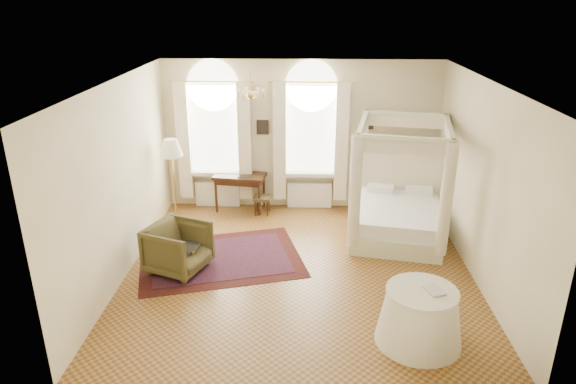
% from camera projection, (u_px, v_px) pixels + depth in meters
% --- Properties ---
extents(ground, '(6.00, 6.00, 0.00)m').
position_uv_depth(ground, '(299.00, 271.00, 9.07)').
color(ground, olive).
rests_on(ground, ground).
extents(room_walls, '(6.00, 6.00, 6.00)m').
position_uv_depth(room_walls, '(300.00, 164.00, 8.35)').
color(room_walls, '#FEEBC1').
rests_on(room_walls, ground).
extents(window_left, '(1.62, 0.27, 3.29)m').
position_uv_depth(window_left, '(215.00, 144.00, 11.26)').
color(window_left, white).
rests_on(window_left, room_walls).
extents(window_right, '(1.62, 0.27, 3.29)m').
position_uv_depth(window_right, '(310.00, 145.00, 11.20)').
color(window_right, white).
rests_on(window_right, room_walls).
extents(chandelier, '(0.51, 0.45, 0.50)m').
position_uv_depth(chandelier, '(251.00, 93.00, 9.16)').
color(chandelier, gold).
rests_on(chandelier, room_walls).
extents(wall_pictures, '(2.54, 0.03, 0.39)m').
position_uv_depth(wall_pictures, '(305.00, 126.00, 11.15)').
color(wall_pictures, black).
rests_on(wall_pictures, room_walls).
extents(canopy_bed, '(2.11, 2.43, 2.33)m').
position_uv_depth(canopy_bed, '(398.00, 212.00, 10.16)').
color(canopy_bed, beige).
rests_on(canopy_bed, ground).
extents(nightstand, '(0.48, 0.45, 0.60)m').
position_uv_depth(nightstand, '(408.00, 199.00, 11.40)').
color(nightstand, '#39210F').
rests_on(nightstand, ground).
extents(nightstand_lamp, '(0.31, 0.31, 0.46)m').
position_uv_depth(nightstand_lamp, '(416.00, 175.00, 11.09)').
color(nightstand_lamp, gold).
rests_on(nightstand_lamp, nightstand).
extents(writing_desk, '(1.19, 0.74, 0.84)m').
position_uv_depth(writing_desk, '(240.00, 180.00, 11.36)').
color(writing_desk, '#39210F').
rests_on(writing_desk, ground).
extents(laptop, '(0.34, 0.24, 0.03)m').
position_uv_depth(laptop, '(245.00, 176.00, 11.19)').
color(laptop, black).
rests_on(laptop, writing_desk).
extents(stool, '(0.38, 0.38, 0.41)m').
position_uv_depth(stool, '(262.00, 199.00, 11.29)').
color(stool, '#493A1F').
rests_on(stool, ground).
extents(armchair, '(1.22, 1.21, 0.86)m').
position_uv_depth(armchair, '(178.00, 248.00, 8.94)').
color(armchair, '#41391C').
rests_on(armchair, ground).
extents(coffee_table, '(0.66, 0.51, 0.41)m').
position_uv_depth(coffee_table, '(183.00, 248.00, 9.08)').
color(coffee_table, silver).
rests_on(coffee_table, ground).
extents(floor_lamp, '(0.47, 0.47, 1.84)m').
position_uv_depth(floor_lamp, '(171.00, 152.00, 10.37)').
color(floor_lamp, gold).
rests_on(floor_lamp, ground).
extents(oriental_rug, '(3.34, 2.77, 0.01)m').
position_uv_depth(oriental_rug, '(221.00, 259.00, 9.46)').
color(oriental_rug, '#441310').
rests_on(oriental_rug, ground).
extents(side_table, '(1.20, 1.20, 0.82)m').
position_uv_depth(side_table, '(420.00, 316.00, 7.10)').
color(side_table, white).
rests_on(side_table, ground).
extents(book, '(0.30, 0.34, 0.03)m').
position_uv_depth(book, '(427.00, 292.00, 6.88)').
color(book, black).
rests_on(book, side_table).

